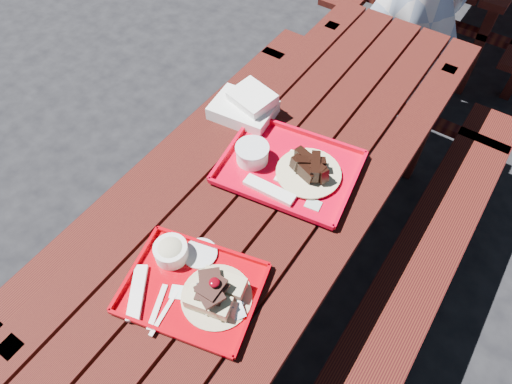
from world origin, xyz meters
TOP-DOWN VIEW (x-y plane):
  - ground at (0.00, 0.00)m, footprint 60.00×60.00m
  - picnic_table_near at (-0.00, 0.00)m, footprint 1.41×2.40m
  - near_tray at (0.02, -0.51)m, footprint 0.47×0.41m
  - far_tray at (0.01, 0.04)m, footprint 0.54×0.45m
  - white_cloth at (-0.29, 0.20)m, footprint 0.27×0.22m

SIDE VIEW (x-z plane):
  - ground at x=0.00m, z-range 0.00..0.00m
  - picnic_table_near at x=0.00m, z-range 0.19..0.94m
  - far_tray at x=0.01m, z-range 0.73..0.82m
  - near_tray at x=0.02m, z-range 0.72..0.85m
  - white_cloth at x=-0.29m, z-range 0.74..0.84m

